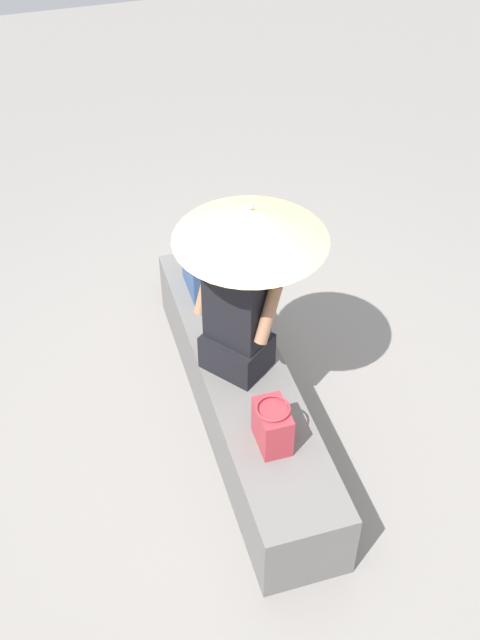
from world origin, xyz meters
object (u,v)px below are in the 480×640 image
parasol (251,225)px  tote_bag_canvas (196,270)px  person_seated (237,314)px  handbag_black (272,426)px

parasol → tote_bag_canvas: bearing=10.3°
person_seated → parasol: 0.56m
person_seated → parasol: (0.01, -0.08, 0.56)m
parasol → tote_bag_canvas: (0.70, 0.13, -0.79)m
parasol → handbag_black: size_ratio=3.97×
handbag_black → tote_bag_canvas: 1.31m
handbag_black → parasol: bearing=-6.2°
parasol → handbag_black: parasol is taller
person_seated → tote_bag_canvas: (0.72, 0.05, -0.24)m
person_seated → handbag_black: bearing=-178.9°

